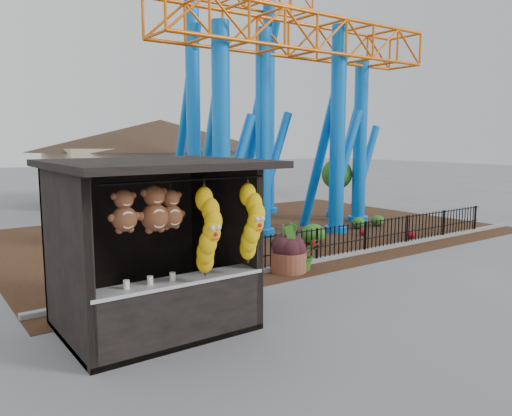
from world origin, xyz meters
TOP-DOWN VIEW (x-y plane):
  - ground at (0.00, 0.00)m, footprint 120.00×120.00m
  - mulch_bed at (4.00, 8.00)m, footprint 18.00×12.00m
  - curb at (4.00, 3.00)m, footprint 18.00×0.18m
  - prize_booth at (-2.99, 0.92)m, footprint 3.50×3.40m
  - picket_fence at (4.90, 3.00)m, footprint 12.20×0.06m
  - roller_coaster at (5.12, 8.23)m, footprint 11.00×6.37m
  - terracotta_planter at (1.51, 2.70)m, footprint 1.16×1.16m
  - planter_foliage at (1.51, 2.70)m, footprint 0.70×0.70m
  - potted_plant at (1.92, 2.57)m, footprint 0.88×0.78m
  - landscaping at (4.08, 5.65)m, footprint 8.40×4.38m
  - pavilion at (6.00, 20.00)m, footprint 15.00×15.00m

SIDE VIEW (x-z plane):
  - ground at x=0.00m, z-range 0.00..0.00m
  - mulch_bed at x=4.00m, z-range 0.00..0.02m
  - curb at x=4.00m, z-range 0.00..0.12m
  - terracotta_planter at x=1.51m, z-range 0.00..0.55m
  - landscaping at x=4.08m, z-range -0.03..0.64m
  - potted_plant at x=1.92m, z-range 0.00..0.90m
  - picket_fence at x=4.90m, z-range 0.00..1.00m
  - planter_foliage at x=1.51m, z-range 0.55..1.19m
  - prize_booth at x=-2.99m, z-range -0.05..3.07m
  - pavilion at x=6.00m, z-range 0.67..5.47m
  - roller_coaster at x=5.12m, z-range 1.03..11.85m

